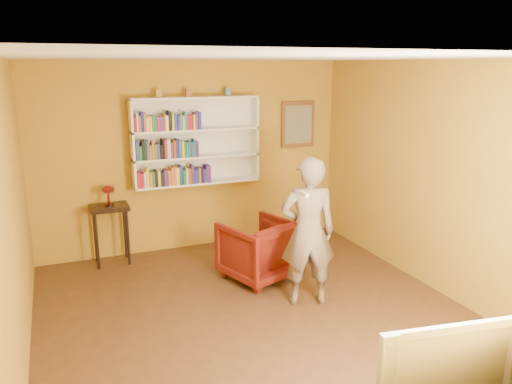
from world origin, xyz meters
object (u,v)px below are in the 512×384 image
console_table (110,216)px  television (444,358)px  armchair (259,250)px  person (308,232)px  bookshelf (195,141)px  ruby_lustre (108,191)px

console_table → television: television is taller
armchair → person: (0.24, -0.83, 0.47)m
bookshelf → console_table: 1.56m
person → ruby_lustre: bearing=-30.6°
bookshelf → person: bearing=-73.6°
bookshelf → armchair: (0.41, -1.37, -1.22)m
console_table → ruby_lustre: bearing=-50.2°
ruby_lustre → television: size_ratio=0.27×
bookshelf → television: size_ratio=1.76×
bookshelf → ruby_lustre: (-1.25, -0.16, -0.58)m
ruby_lustre → bookshelf: bearing=7.3°
console_table → person: person is taller
ruby_lustre → television: bearing=-70.7°
ruby_lustre → television: 4.77m
console_table → armchair: (1.66, -1.21, -0.30)m
ruby_lustre → armchair: 2.15m
bookshelf → console_table: bookshelf is taller
bookshelf → television: (0.33, -4.66, -0.79)m
person → television: person is taller
ruby_lustre → television: (1.58, -4.50, -0.20)m
bookshelf → television: bookshelf is taller
console_table → bookshelf: bearing=7.3°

